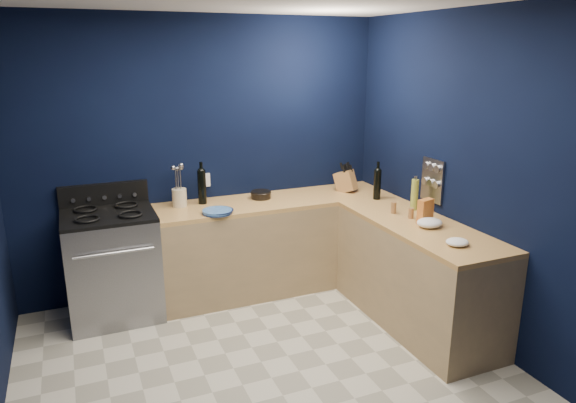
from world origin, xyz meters
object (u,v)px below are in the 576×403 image
utensil_crock (179,198)px  knife_block (346,181)px  crouton_bag (425,211)px  plate_stack (217,212)px  gas_range (113,267)px

utensil_crock → knife_block: 1.66m
knife_block → crouton_bag: size_ratio=1.00×
plate_stack → knife_block: 1.42m
knife_block → utensil_crock: bearing=142.1°
gas_range → knife_block: size_ratio=4.48×
utensil_crock → knife_block: size_ratio=0.81×
plate_stack → knife_block: (1.40, 0.23, 0.09)m
plate_stack → gas_range: bearing=167.0°
utensil_crock → knife_block: (1.66, -0.11, 0.02)m
knife_block → plate_stack: bearing=155.4°
gas_range → utensil_crock: bearing=12.2°
gas_range → plate_stack: bearing=-13.0°
utensil_crock → crouton_bag: (1.77, -1.27, 0.02)m
gas_range → plate_stack: plate_stack is taller
gas_range → crouton_bag: size_ratio=4.51×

